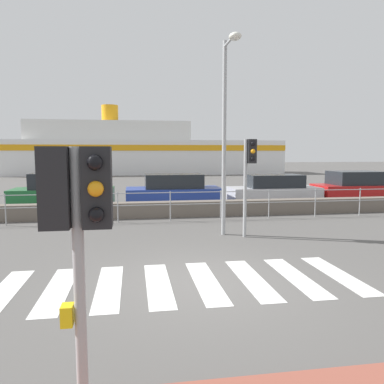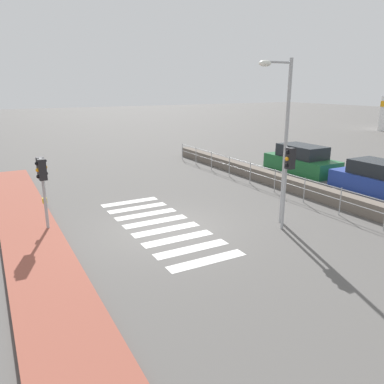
% 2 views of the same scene
% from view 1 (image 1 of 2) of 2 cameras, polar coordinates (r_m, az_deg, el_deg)
% --- Properties ---
extents(ground_plane, '(160.00, 160.00, 0.00)m').
position_cam_1_polar(ground_plane, '(7.29, 1.82, -13.51)').
color(ground_plane, '#565451').
extents(crosswalk, '(6.75, 2.40, 0.01)m').
position_cam_1_polar(crosswalk, '(7.23, -1.48, -13.65)').
color(crosswalk, silver).
rests_on(crosswalk, ground_plane).
extents(seawall, '(24.51, 0.55, 0.58)m').
position_cam_1_polar(seawall, '(14.23, -3.67, -2.63)').
color(seawall, '#6B6056').
rests_on(seawall, ground_plane).
extents(harbor_fence, '(22.10, 0.04, 1.07)m').
position_cam_1_polar(harbor_fence, '(13.31, -3.33, -1.41)').
color(harbor_fence, '#9EA0A3').
rests_on(harbor_fence, ground_plane).
extents(traffic_light_near, '(0.58, 0.41, 2.49)m').
position_cam_1_polar(traffic_light_near, '(3.29, -17.14, -3.04)').
color(traffic_light_near, '#9EA0A3').
rests_on(traffic_light_near, ground_plane).
extents(traffic_light_far, '(0.34, 0.32, 2.81)m').
position_cam_1_polar(traffic_light_far, '(10.76, 8.71, 4.00)').
color(traffic_light_far, '#9EA0A3').
rests_on(traffic_light_far, ground_plane).
extents(streetlamp, '(0.32, 1.34, 5.58)m').
position_cam_1_polar(streetlamp, '(10.78, 5.31, 11.78)').
color(streetlamp, '#9EA0A3').
rests_on(streetlamp, ground_plane).
extents(ferry_boat, '(30.79, 6.46, 7.57)m').
position_cam_1_polar(ferry_boat, '(42.69, -8.30, 6.05)').
color(ferry_boat, white).
rests_on(ferry_boat, ground_plane).
extents(parked_car_green, '(4.41, 1.81, 1.53)m').
position_cam_1_polar(parked_car_green, '(17.64, -19.02, -0.08)').
color(parked_car_green, '#1E6633').
rests_on(parked_car_green, ground_plane).
extents(parked_car_blue, '(4.38, 1.84, 1.44)m').
position_cam_1_polar(parked_car_blue, '(17.47, -2.81, 0.06)').
color(parked_car_blue, '#233D9E').
rests_on(parked_car_blue, ground_plane).
extents(parked_car_silver, '(4.35, 1.71, 1.36)m').
position_cam_1_polar(parked_car_silver, '(18.66, 12.38, 0.21)').
color(parked_car_silver, '#BCBCC1').
rests_on(parked_car_silver, ground_plane).
extents(parked_car_red, '(3.89, 1.90, 1.49)m').
position_cam_1_polar(parked_car_red, '(20.58, 23.48, 0.55)').
color(parked_car_red, '#B21919').
rests_on(parked_car_red, ground_plane).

